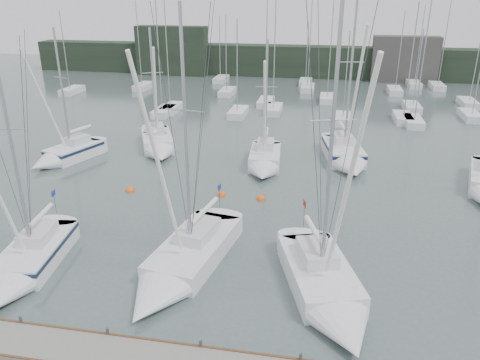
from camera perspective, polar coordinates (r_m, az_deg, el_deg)
name	(u,v)px	position (r m, az deg, el deg)	size (l,w,h in m)	color
ground	(183,290)	(23.77, -6.97, -13.20)	(160.00, 160.00, 0.00)	#4C5C5A
far_treeline	(290,61)	(81.39, 6.17, 14.22)	(90.00, 4.00, 5.00)	black
far_building_left	(172,51)	(83.22, -8.27, 15.34)	(12.00, 3.00, 8.00)	black
far_building_right	(405,59)	(79.90, 19.43, 13.71)	(10.00, 3.00, 7.00)	#413E3C
mast_forest	(321,99)	(62.38, 9.85, 9.69)	(60.50, 27.60, 14.79)	silver
sailboat_near_left	(23,267)	(26.72, -24.93, -9.63)	(3.64, 8.42, 12.74)	silver
sailboat_near_center	(177,270)	(24.35, -7.70, -10.83)	(4.52, 10.30, 14.30)	silver
sailboat_near_right	(330,297)	(22.64, 10.86, -13.78)	(5.41, 9.14, 14.52)	silver
sailboat_mid_a	(63,155)	(42.59, -20.72, 2.83)	(4.59, 7.20, 11.73)	silver
sailboat_mid_b	(158,146)	(43.03, -9.92, 4.15)	(5.63, 8.39, 11.55)	silver
sailboat_mid_c	(264,163)	(38.17, 2.98, 2.11)	(3.00, 7.05, 10.97)	silver
sailboat_mid_d	(346,157)	(40.27, 12.83, 2.76)	(4.25, 8.60, 13.91)	silver
buoy_a	(222,195)	(33.61, -2.25, -1.85)	(0.60, 0.60, 0.60)	#FA5A16
buoy_b	(261,199)	(32.97, 2.57, -2.35)	(0.63, 0.63, 0.63)	#FA5A16
buoy_c	(130,191)	(35.20, -13.26, -1.31)	(0.66, 0.66, 0.66)	#FA5A16
seagull	(155,132)	(22.78, -10.31, 5.78)	(1.06, 0.47, 0.21)	white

